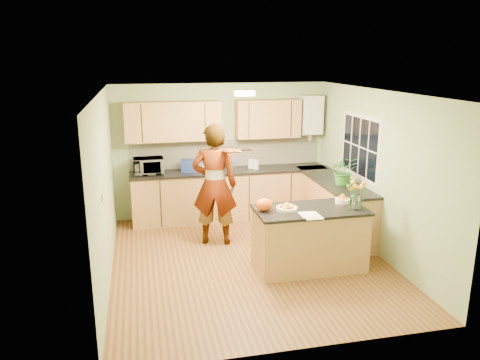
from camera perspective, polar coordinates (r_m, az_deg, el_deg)
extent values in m
plane|color=brown|center=(7.13, 1.07, -9.79)|extent=(4.50, 4.50, 0.00)
cube|color=silver|center=(6.50, 1.17, 10.68)|extent=(4.00, 4.50, 0.02)
cube|color=#93AE7C|center=(8.85, -2.28, 3.62)|extent=(4.00, 0.02, 2.50)
cube|color=#93AE7C|center=(4.65, 7.61, -7.02)|extent=(4.00, 0.02, 2.50)
cube|color=#93AE7C|center=(6.55, -16.16, -1.00)|extent=(0.02, 4.50, 2.50)
cube|color=#93AE7C|center=(7.42, 16.32, 0.81)|extent=(0.02, 4.50, 2.50)
cube|color=#A46D41|center=(8.78, -1.23, -1.85)|extent=(3.60, 0.60, 0.90)
cube|color=black|center=(8.64, -1.24, 1.12)|extent=(3.64, 0.62, 0.04)
cube|color=#A46D41|center=(8.24, 11.29, -3.28)|extent=(0.60, 2.20, 0.90)
cube|color=black|center=(8.10, 11.39, -0.13)|extent=(0.62, 2.24, 0.04)
cube|color=silver|center=(8.87, -1.62, 3.32)|extent=(3.60, 0.02, 0.52)
cube|color=#A46D41|center=(8.48, -8.16, 7.10)|extent=(1.70, 0.34, 0.70)
cube|color=#A46D41|center=(8.78, 3.40, 7.48)|extent=(1.20, 0.34, 0.70)
cube|color=silver|center=(9.05, 8.62, 7.88)|extent=(0.40, 0.30, 0.72)
cylinder|color=silver|center=(9.10, 8.53, 5.38)|extent=(0.06, 0.06, 0.20)
cube|color=silver|center=(7.87, 14.38, 3.97)|extent=(0.01, 1.30, 1.05)
cube|color=black|center=(7.87, 14.36, 3.97)|extent=(0.01, 1.18, 0.92)
cube|color=silver|center=(5.96, -16.39, -2.08)|extent=(0.02, 0.09, 0.09)
cylinder|color=#FFEABF|center=(6.79, 0.57, 10.52)|extent=(0.30, 0.30, 0.06)
cylinder|color=silver|center=(6.79, 0.57, 10.77)|extent=(0.10, 0.10, 0.02)
cube|color=#A46D41|center=(6.83, 8.44, -7.18)|extent=(1.53, 0.76, 0.86)
cube|color=black|center=(6.68, 8.59, -3.61)|extent=(1.56, 0.80, 0.04)
cylinder|color=#FAECC8|center=(6.55, 5.73, -3.50)|extent=(0.30, 0.30, 0.04)
cylinder|color=#FAECC8|center=(7.00, 12.39, -2.49)|extent=(0.21, 0.21, 0.06)
cylinder|color=silver|center=(6.71, 13.97, -2.63)|extent=(0.11, 0.11, 0.22)
ellipsoid|color=#F05313|center=(6.49, 2.98, -3.01)|extent=(0.29, 0.27, 0.18)
cube|color=white|center=(6.37, 8.71, -4.29)|extent=(0.24, 0.32, 0.01)
imported|color=tan|center=(7.47, -3.13, -0.59)|extent=(0.82, 0.64, 1.97)
imported|color=silver|center=(8.46, -11.10, 1.68)|extent=(0.53, 0.37, 0.29)
cube|color=navy|center=(8.53, -6.25, 1.74)|extent=(0.31, 0.25, 0.22)
cylinder|color=silver|center=(8.59, -1.37, 1.95)|extent=(0.17, 0.17, 0.23)
sphere|color=black|center=(8.56, -1.38, 2.97)|extent=(0.08, 0.08, 0.08)
cylinder|color=#FAECC8|center=(8.76, 1.32, 1.98)|extent=(0.13, 0.13, 0.16)
cylinder|color=silver|center=(8.69, 1.94, 1.90)|extent=(0.13, 0.13, 0.17)
imported|color=#347A28|center=(7.74, 12.54, 1.11)|extent=(0.49, 0.44, 0.48)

